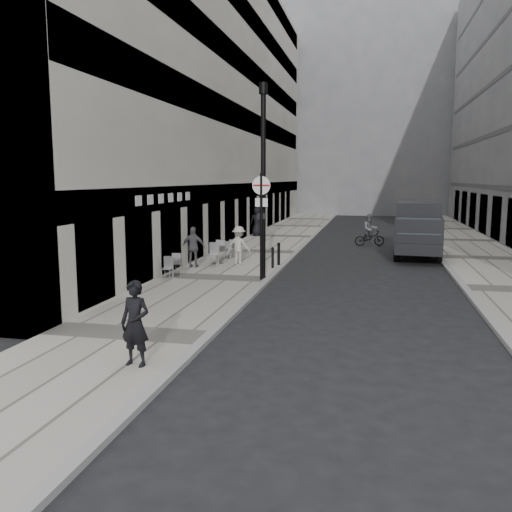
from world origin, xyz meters
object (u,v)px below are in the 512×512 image
(panel_van, at_px, (419,226))
(cyclist, at_px, (370,233))
(lamppost, at_px, (263,172))
(sign_post, at_px, (261,212))
(walking_man, at_px, (135,323))

(panel_van, bearing_deg, cyclist, 125.32)
(panel_van, bearing_deg, lamppost, -124.02)
(lamppost, height_order, panel_van, lamppost)
(panel_van, height_order, cyclist, panel_van)
(cyclist, bearing_deg, lamppost, -122.76)
(panel_van, relative_size, cyclist, 3.18)
(sign_post, xyz_separation_m, lamppost, (0.00, 0.34, 1.46))
(sign_post, distance_m, panel_van, 10.39)
(walking_man, distance_m, lamppost, 10.50)
(walking_man, bearing_deg, sign_post, 95.28)
(walking_man, height_order, cyclist, walking_man)
(walking_man, height_order, lamppost, lamppost)
(walking_man, distance_m, cyclist, 22.28)
(lamppost, distance_m, cyclist, 12.88)
(panel_van, bearing_deg, walking_man, -106.61)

